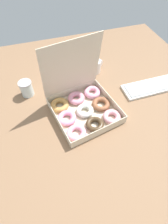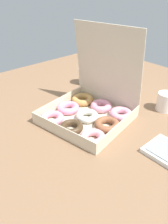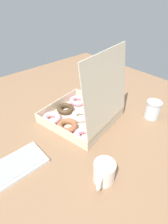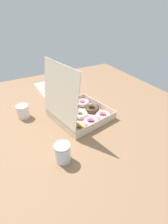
# 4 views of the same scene
# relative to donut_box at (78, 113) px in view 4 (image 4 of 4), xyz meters

# --- Properties ---
(ground_plane) EXTENTS (1.80, 1.80, 0.02)m
(ground_plane) POSITION_rel_donut_box_xyz_m (0.05, 0.01, -0.05)
(ground_plane) COLOR #866246
(donut_box) EXTENTS (0.42, 0.42, 0.41)m
(donut_box) POSITION_rel_donut_box_xyz_m (0.00, 0.00, 0.00)
(donut_box) COLOR beige
(donut_box) RESTS_ON ground_plane
(keyboard) EXTENTS (0.40, 0.14, 0.02)m
(keyboard) POSITION_rel_donut_box_xyz_m (0.51, 0.05, -0.03)
(keyboard) COLOR white
(keyboard) RESTS_ON ground_plane
(coffee_mug) EXTENTS (0.12, 0.08, 0.09)m
(coffee_mug) POSITION_rel_donut_box_xyz_m (0.20, 0.34, 0.01)
(coffee_mug) COLOR white
(coffee_mug) RESTS_ON ground_plane
(glass_jar) EXTENTS (0.08, 0.08, 0.10)m
(glass_jar) POSITION_rel_donut_box_xyz_m (-0.31, 0.25, 0.01)
(glass_jar) COLOR silver
(glass_jar) RESTS_ON ground_plane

